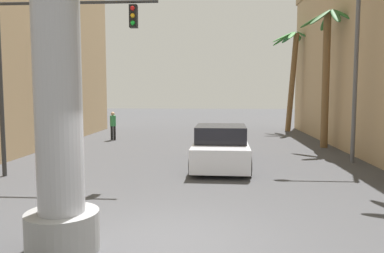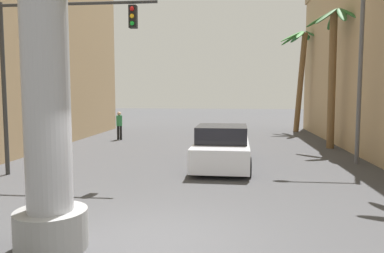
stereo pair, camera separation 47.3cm
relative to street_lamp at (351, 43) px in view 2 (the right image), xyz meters
The scene contains 7 objects.
ground_plane 7.62m from the street_lamp, 164.20° to the left, with size 91.33×91.33×0.00m, color #424244.
street_lamp is the anchor object (origin of this frame).
traffic_light_mast 10.88m from the street_lamp, 162.74° to the right, with size 5.28×0.32×5.70m.
car_lead 6.30m from the street_lamp, 168.35° to the right, with size 2.16×5.06×1.56m.
palm_tree_mid_right 3.89m from the street_lamp, 83.54° to the left, with size 2.99×3.12×6.79m.
palm_tree_far_right 11.83m from the street_lamp, 88.54° to the left, with size 3.36×3.35×7.05m.
pedestrian_far_left 13.13m from the street_lamp, 150.66° to the left, with size 0.44×0.44×1.64m.
Camera 2 is at (1.33, -6.63, 2.79)m, focal length 35.00 mm.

